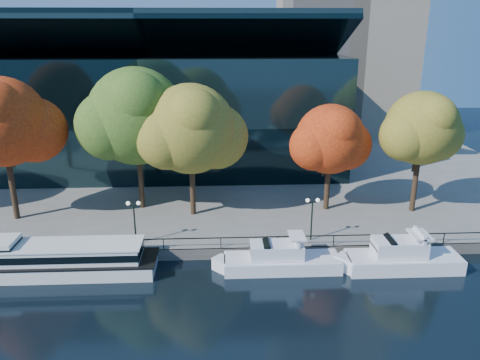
{
  "coord_description": "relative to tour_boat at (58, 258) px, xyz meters",
  "views": [
    {
      "loc": [
        4.93,
        -33.98,
        19.61
      ],
      "look_at": [
        6.91,
        8.0,
        5.68
      ],
      "focal_mm": 35.0,
      "sensor_mm": 36.0,
      "label": 1
    }
  ],
  "objects": [
    {
      "name": "cruiser_near",
      "position": [
        18.15,
        -0.24,
        -0.38
      ],
      "size": [
        10.81,
        2.78,
        3.13
      ],
      "color": "white",
      "rests_on": "ground"
    },
    {
      "name": "cruiser_far",
      "position": [
        28.33,
        -0.65,
        -0.25
      ],
      "size": [
        10.65,
        2.95,
        3.48
      ],
      "color": "white",
      "rests_on": "ground"
    },
    {
      "name": "tree_5",
      "position": [
        33.88,
        9.82,
        8.33
      ],
      "size": [
        9.25,
        7.59,
        12.55
      ],
      "color": "black",
      "rests_on": "promenade"
    },
    {
      "name": "tree_3",
      "position": [
        10.85,
        9.99,
        8.42
      ],
      "size": [
        11.1,
        9.1,
        13.41
      ],
      "color": "black",
      "rests_on": "promenade"
    },
    {
      "name": "tree_4",
      "position": [
        24.9,
        10.75,
        7.1
      ],
      "size": [
        8.91,
        7.3,
        11.17
      ],
      "color": "black",
      "rests_on": "promenade"
    },
    {
      "name": "lamp_2",
      "position": [
        21.67,
        3.3,
        2.63
      ],
      "size": [
        1.26,
        0.36,
        4.03
      ],
      "color": "black",
      "rests_on": "promenade"
    },
    {
      "name": "tree_2",
      "position": [
        5.31,
        12.1,
        9.31
      ],
      "size": [
        12.36,
        10.14,
        14.82
      ],
      "color": "black",
      "rests_on": "promenade"
    },
    {
      "name": "promenade",
      "position": [
        8.46,
        35.18,
        -0.85
      ],
      "size": [
        90.0,
        67.08,
        1.0
      ],
      "color": "slate",
      "rests_on": "ground"
    },
    {
      "name": "tour_boat",
      "position": [
        0.0,
        0.0,
        0.0
      ],
      "size": [
        16.78,
        3.74,
        3.18
      ],
      "color": "white",
      "rests_on": "ground"
    },
    {
      "name": "railing",
      "position": [
        8.46,
        2.05,
        0.58
      ],
      "size": [
        88.2,
        0.08,
        0.99
      ],
      "color": "black",
      "rests_on": "promenade"
    },
    {
      "name": "convention_building",
      "position": [
        4.46,
        30.59,
        7.15
      ],
      "size": [
        50.0,
        24.57,
        21.43
      ],
      "color": "black",
      "rests_on": "ground"
    },
    {
      "name": "tree_1",
      "position": [
        -6.98,
        9.64,
        9.35
      ],
      "size": [
        10.75,
        8.81,
        14.19
      ],
      "color": "black",
      "rests_on": "promenade"
    },
    {
      "name": "ground",
      "position": [
        8.46,
        -1.2,
        -1.35
      ],
      "size": [
        160.0,
        160.0,
        0.0
      ],
      "primitive_type": "plane",
      "color": "black",
      "rests_on": "ground"
    },
    {
      "name": "lamp_1",
      "position": [
        5.86,
        3.3,
        2.63
      ],
      "size": [
        1.26,
        0.36,
        4.03
      ],
      "color": "black",
      "rests_on": "promenade"
    }
  ]
}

